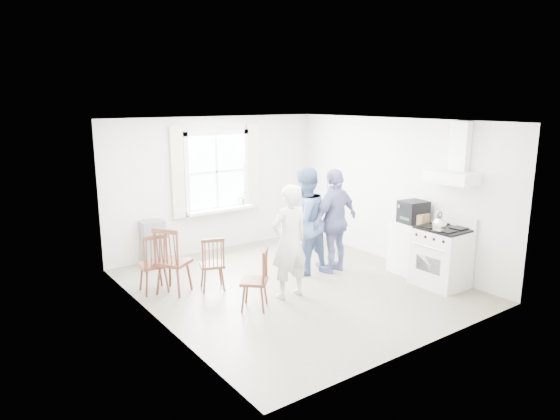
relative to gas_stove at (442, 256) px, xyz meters
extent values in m
cube|color=gray|center=(-1.91, 1.35, -0.49)|extent=(4.62, 5.12, 0.02)
cube|color=beige|center=(-1.91, 3.87, 0.82)|extent=(4.62, 0.04, 2.64)
cube|color=beige|center=(-1.91, -1.17, 0.82)|extent=(4.62, 0.04, 2.64)
cube|color=beige|center=(-4.18, 1.35, 0.82)|extent=(0.04, 5.12, 2.64)
cube|color=beige|center=(0.36, 1.35, 0.82)|extent=(0.04, 5.12, 2.64)
cube|color=white|center=(-1.91, 1.35, 2.13)|extent=(4.62, 5.12, 0.02)
cube|color=white|center=(-1.91, 3.83, 1.07)|extent=(1.20, 0.02, 1.40)
cube|color=white|center=(-1.91, 3.80, 1.81)|extent=(1.38, 0.09, 0.09)
cube|color=white|center=(-1.91, 3.80, 0.32)|extent=(1.38, 0.09, 0.09)
cube|color=white|center=(-2.56, 3.80, 1.07)|extent=(0.09, 0.09, 1.58)
cube|color=white|center=(-1.27, 3.80, 1.07)|extent=(0.09, 0.09, 1.58)
cube|color=white|center=(-1.91, 3.73, 0.34)|extent=(1.38, 0.24, 0.06)
cube|color=beige|center=(-2.73, 3.79, 1.12)|extent=(0.24, 0.05, 1.70)
cube|color=beige|center=(-1.09, 3.79, 1.12)|extent=(0.24, 0.05, 1.70)
cube|color=white|center=(0.11, 0.00, 1.26)|extent=(0.45, 0.76, 0.18)
cube|color=white|center=(0.26, 0.00, 1.73)|extent=(0.14, 0.30, 0.76)
cube|color=gray|center=(-3.31, 3.68, -0.08)|extent=(0.40, 0.30, 0.80)
cube|color=silver|center=(-0.01, 0.00, -0.02)|extent=(0.65, 0.76, 0.92)
cube|color=black|center=(-0.01, 0.00, 0.45)|extent=(0.61, 0.72, 0.03)
cube|color=silver|center=(0.29, 0.00, 0.54)|extent=(0.06, 0.76, 0.20)
cylinder|color=silver|center=(-0.35, 0.00, 0.22)|extent=(0.02, 0.61, 0.02)
sphere|color=silver|center=(-0.22, -0.08, 0.57)|extent=(0.22, 0.22, 0.22)
cylinder|color=silver|center=(-0.22, -0.08, 0.51)|extent=(0.20, 0.20, 0.04)
torus|color=black|center=(-0.22, -0.08, 0.70)|extent=(0.14, 0.04, 0.14)
cube|color=white|center=(0.07, 0.70, -0.03)|extent=(0.50, 0.55, 0.90)
cube|color=black|center=(0.04, 0.64, 0.51)|extent=(0.46, 0.42, 0.20)
cube|color=black|center=(0.04, 0.64, 0.70)|extent=(0.46, 0.42, 0.17)
cube|color=#9A794A|center=(0.06, 0.50, 0.51)|extent=(0.31, 0.25, 0.18)
cube|color=#452016|center=(-3.81, 2.42, -0.05)|extent=(0.43, 0.41, 0.05)
cube|color=#452016|center=(-3.82, 2.25, 0.20)|extent=(0.39, 0.09, 0.52)
cylinder|color=#452016|center=(-3.81, 2.42, -0.28)|extent=(0.03, 0.03, 0.41)
cube|color=#452016|center=(-3.02, 1.99, -0.09)|extent=(0.47, 0.45, 0.04)
cube|color=#452016|center=(-3.08, 1.84, 0.15)|extent=(0.35, 0.17, 0.47)
cylinder|color=#452016|center=(-3.02, 1.99, -0.30)|extent=(0.03, 0.03, 0.38)
cube|color=#452016|center=(-2.89, 0.98, -0.08)|extent=(0.52, 0.52, 0.04)
cube|color=#452016|center=(-2.77, 0.87, 0.16)|extent=(0.28, 0.30, 0.48)
cylinder|color=#452016|center=(-2.89, 0.98, -0.29)|extent=(0.03, 0.03, 0.39)
imported|color=silver|center=(-2.24, 1.03, 0.38)|extent=(0.63, 0.63, 1.72)
imported|color=#4D6290|center=(-1.39, 1.76, 0.42)|extent=(0.95, 0.95, 1.81)
imported|color=navy|center=(-0.92, 1.51, 0.41)|extent=(1.20, 1.20, 1.79)
imported|color=#316E30|center=(-1.40, 3.71, 0.51)|extent=(0.19, 0.19, 0.30)
cube|color=#452016|center=(-3.57, 2.21, 0.00)|extent=(0.61, 0.61, 0.05)
cube|color=#452016|center=(-3.73, 2.10, 0.29)|extent=(0.30, 0.39, 0.58)
cylinder|color=#452016|center=(-3.57, 2.21, -0.25)|extent=(0.04, 0.04, 0.46)
camera|label=1|loc=(-6.47, -4.63, 2.43)|focal=32.00mm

